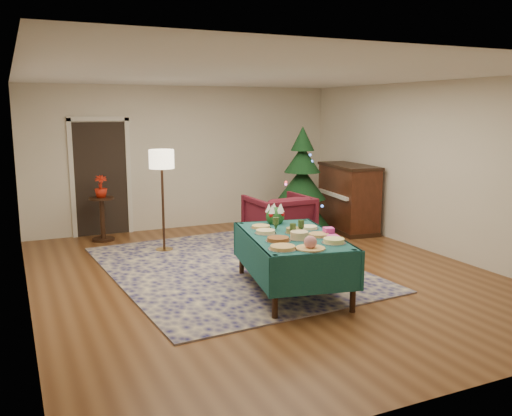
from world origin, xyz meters
name	(u,v)px	position (x,y,z in m)	size (l,w,h in m)	color
room_shell	(264,178)	(0.00, 0.00, 1.35)	(7.00, 7.00, 7.00)	#593319
doorway	(101,175)	(-1.60, 3.48, 1.10)	(1.08, 0.04, 2.16)	black
rug	(229,268)	(-0.32, 0.50, 0.01)	(3.20, 4.20, 0.02)	#161550
buffet_table	(292,246)	(0.02, -0.76, 0.58)	(1.42, 2.04, 0.73)	black
platter_0	(283,248)	(-0.41, -1.33, 0.75)	(0.33, 0.33, 0.05)	silver
platter_1	(310,244)	(-0.12, -1.46, 0.79)	(0.34, 0.34, 0.16)	silver
platter_2	(334,241)	(0.27, -1.33, 0.76)	(0.29, 0.29, 0.06)	silver
platter_3	(278,239)	(-0.28, -0.97, 0.75)	(0.30, 0.30, 0.05)	silver
platter_4	(299,236)	(-0.01, -1.00, 0.78)	(0.25, 0.25, 0.10)	silver
platter_5	(319,235)	(0.28, -0.96, 0.75)	(0.29, 0.29, 0.04)	silver
platter_6	(266,232)	(-0.24, -0.55, 0.75)	(0.28, 0.28, 0.05)	silver
platter_7	(294,231)	(0.09, -0.68, 0.76)	(0.23, 0.23, 0.07)	silver
platter_8	(309,228)	(0.39, -0.54, 0.75)	(0.26, 0.26, 0.04)	silver
platter_9	(261,227)	(-0.16, -0.24, 0.75)	(0.28, 0.28, 0.04)	silver
goblet_0	(276,224)	(-0.04, -0.43, 0.82)	(0.08, 0.08, 0.17)	#2D471E
goblet_1	(301,227)	(0.17, -0.73, 0.82)	(0.08, 0.08, 0.17)	#2D471E
goblet_2	(293,230)	(-0.02, -0.86, 0.82)	(0.08, 0.08, 0.17)	#2D471E
napkin_stack	(333,237)	(0.38, -1.12, 0.75)	(0.15, 0.15, 0.04)	#E43FA3
gift_box	(329,231)	(0.43, -0.95, 0.78)	(0.12, 0.12, 0.10)	#DF3EAC
centerpiece	(275,214)	(0.15, -0.04, 0.86)	(0.26, 0.26, 0.30)	#1E4C1E
armchair	(279,218)	(0.89, 1.30, 0.49)	(0.95, 0.89, 0.97)	#4F111D
floor_lamp	(162,165)	(-0.90, 1.88, 1.39)	(0.40, 0.40, 1.64)	#A57F3F
side_table	(102,220)	(-1.68, 3.00, 0.37)	(0.43, 0.43, 0.76)	black
potted_plant	(101,191)	(-1.68, 3.00, 0.87)	(0.21, 0.38, 0.21)	red
christmas_tree	(302,185)	(1.79, 2.12, 0.88)	(1.27, 1.27, 1.97)	black
piano	(348,198)	(2.68, 1.91, 0.61)	(0.84, 1.52, 1.25)	black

